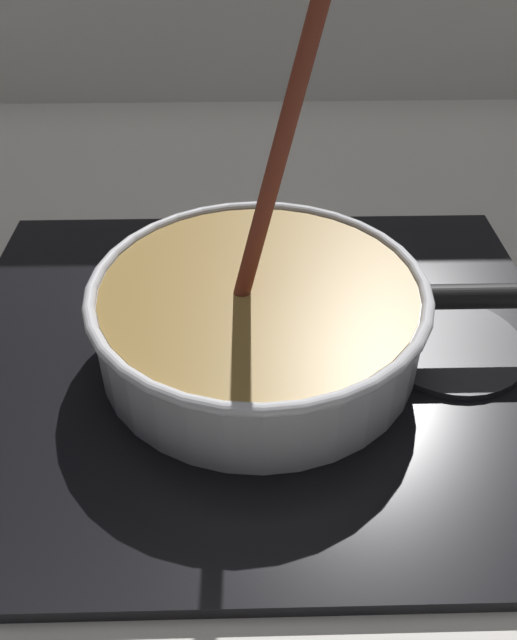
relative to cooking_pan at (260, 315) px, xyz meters
The scene contains 5 objects.
ground 0.14m from the cooking_pan, 87.07° to the right, with size 2.40×1.60×0.04m, color beige.
hob_plate 0.05m from the cooking_pan, behind, with size 0.56×0.48×0.01m, color black.
burner_ring 0.04m from the cooking_pan, behind, with size 0.20×0.20×0.01m, color #592D0C.
spare_burner 0.18m from the cooking_pan, ahead, with size 0.14×0.14×0.01m, color #262628.
cooking_pan is the anchor object (origin of this frame).
Camera 1 is at (-0.02, -0.32, 0.40)m, focal length 35.71 mm.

